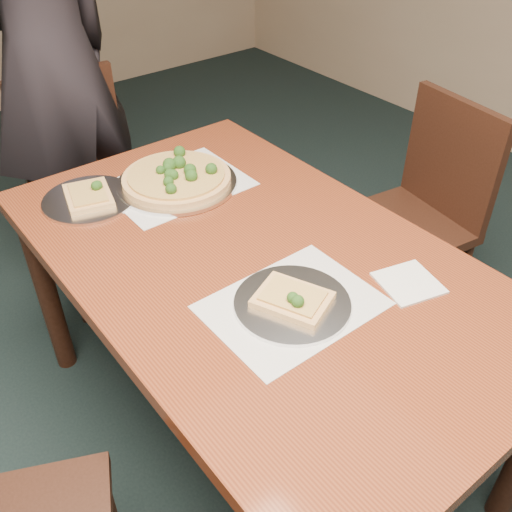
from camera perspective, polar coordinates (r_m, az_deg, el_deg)
dining_table at (r=1.57m, az=0.00°, el=-2.65°), size 0.90×1.50×0.75m
chair_far at (r=2.45m, az=-16.70°, el=7.75°), size 0.46×0.46×0.91m
chair_right at (r=2.23m, az=16.14°, el=4.73°), size 0.48×0.48×0.91m
diner at (r=2.38m, az=-20.04°, el=18.13°), size 0.82×0.68×1.93m
placemat_main at (r=1.84m, az=-7.88°, el=7.08°), size 0.42×0.32×0.00m
placemat_near at (r=1.37m, az=3.64°, el=-4.93°), size 0.40×0.30×0.00m
pizza_pan at (r=1.83m, az=-7.90°, el=7.72°), size 0.38×0.38×0.08m
slice_plate_near at (r=1.36m, az=3.67°, el=-4.57°), size 0.28×0.28×0.06m
slice_plate_far at (r=1.81m, az=-16.34°, el=5.65°), size 0.28×0.28×0.06m
napkin at (r=1.48m, az=15.02°, el=-2.61°), size 0.17×0.17×0.01m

